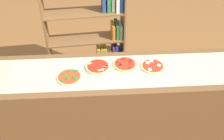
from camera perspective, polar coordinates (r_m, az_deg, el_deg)
ground_plane at (r=3.09m, az=0.00°, el=-13.84°), size 12.00×12.00×0.00m
counter at (r=2.73m, az=0.00°, el=-7.96°), size 2.58×0.61×0.94m
parchment_paper at (r=2.40m, az=0.00°, el=-0.35°), size 2.40×0.47×0.00m
pizza_spinach_0 at (r=2.36m, az=-9.43°, el=-1.52°), size 0.23×0.23×0.02m
pizza_mushroom_1 at (r=2.44m, az=-3.15°, el=0.73°), size 0.23×0.23×0.03m
pizza_pepperoni_2 at (r=2.47m, az=2.89°, el=1.31°), size 0.23×0.23×0.02m
pizza_mozzarella_3 at (r=2.47m, az=9.00°, el=0.86°), size 0.23×0.23×0.02m
bookshelf at (r=3.28m, az=-3.38°, el=6.21°), size 0.97×0.35×1.47m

